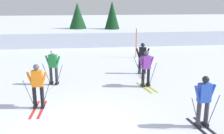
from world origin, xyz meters
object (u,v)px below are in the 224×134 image
Objects in this scene: conifer_far_left at (112,19)px; conifer_far_right at (78,18)px; skier_green at (53,66)px; skier_orange at (38,84)px; skier_purple at (146,67)px; trail_marker_pole at (136,43)px; skier_blue at (204,100)px; skier_black at (142,57)px.

conifer_far_left is 1.04× the size of conifer_far_right.
skier_orange is at bearing -96.07° from skier_green.
skier_purple is 4.36m from skier_green.
skier_purple is 0.84× the size of trail_marker_pole.
skier_purple is (-0.84, 4.14, 0.04)m from skier_blue.
skier_purple is at bearing -9.91° from skier_green.
skier_orange and skier_blue have the same top height.
skier_blue is 0.47× the size of conifer_far_right.
skier_orange is at bearing -94.75° from conifer_far_right.
skier_green is at bearing 83.93° from skier_orange.
skier_purple is 0.45× the size of conifer_far_left.
conifer_far_right is (1.33, 15.96, 1.25)m from skier_orange.
trail_marker_pole is (-0.00, 10.37, 0.10)m from skier_blue.
conifer_far_left is (-0.02, 13.30, 1.21)m from skier_purple.
skier_purple is 6.28m from trail_marker_pole.
skier_blue and skier_black have the same top height.
skier_purple is at bearing -76.90° from conifer_far_right.
skier_black is at bearing 39.91° from skier_orange.
skier_blue is at bearing -78.48° from skier_purple.
conifer_far_right is (-4.10, 7.76, 1.19)m from trail_marker_pole.
conifer_far_right reaches higher than skier_purple.
skier_blue is 1.00× the size of skier_purple.
skier_blue is 0.84× the size of trail_marker_pole.
trail_marker_pole is at bearing 82.28° from skier_purple.
skier_black is (0.34, 2.14, -0.04)m from skier_purple.
trail_marker_pole reaches higher than skier_green.
conifer_far_right is (1.04, 13.23, 1.29)m from skier_green.
skier_black is at bearing 80.93° from skier_purple.
skier_black is at bearing -73.11° from conifer_far_right.
skier_green is (-4.29, 0.75, -0.04)m from skier_purple.
skier_black is 0.45× the size of conifer_far_left.
trail_marker_pole is at bearing 90.00° from skier_blue.
skier_blue is at bearing -77.26° from conifer_far_right.
skier_black is 4.84m from skier_green.
conifer_far_right is (-3.25, 13.98, 1.25)m from skier_purple.
skier_green is 0.47× the size of conifer_far_right.
trail_marker_pole reaches higher than skier_purple.
skier_green is 7.51m from trail_marker_pole.
skier_orange is 1.00× the size of skier_green.
skier_purple is 0.47× the size of conifer_far_right.
trail_marker_pole is at bearing 56.52° from skier_orange.
skier_blue is at bearing -87.16° from conifer_far_left.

